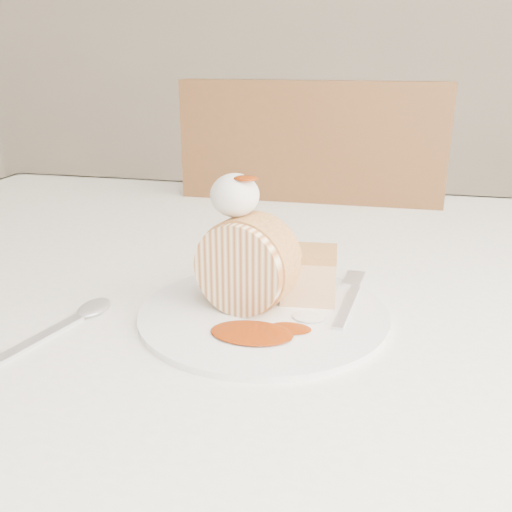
# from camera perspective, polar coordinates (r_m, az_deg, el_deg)

# --- Properties ---
(table) EXTENTS (1.40, 0.90, 0.75)m
(table) POSITION_cam_1_polar(r_m,az_deg,el_deg) (0.71, 5.47, -8.48)
(table) COLOR white
(table) RESTS_ON ground
(chair_far) EXTENTS (0.45, 0.45, 0.95)m
(chair_far) POSITION_cam_1_polar(r_m,az_deg,el_deg) (1.18, 5.72, -2.91)
(chair_far) COLOR brown
(chair_far) RESTS_ON ground
(plate) EXTENTS (0.26, 0.26, 0.01)m
(plate) POSITION_cam_1_polar(r_m,az_deg,el_deg) (0.56, 0.77, -5.76)
(plate) COLOR white
(plate) RESTS_ON table
(roulade_slice) EXTENTS (0.10, 0.07, 0.09)m
(roulade_slice) POSITION_cam_1_polar(r_m,az_deg,el_deg) (0.55, -0.90, -0.85)
(roulade_slice) COLOR #FFE5B1
(roulade_slice) RESTS_ON plate
(cake_chunk) EXTENTS (0.06, 0.05, 0.05)m
(cake_chunk) POSITION_cam_1_polar(r_m,az_deg,el_deg) (0.58, 5.30, -2.17)
(cake_chunk) COLOR tan
(cake_chunk) RESTS_ON plate
(whipped_cream) EXTENTS (0.05, 0.05, 0.04)m
(whipped_cream) POSITION_cam_1_polar(r_m,az_deg,el_deg) (0.54, -2.14, 6.10)
(whipped_cream) COLOR white
(whipped_cream) RESTS_ON roulade_slice
(caramel_drizzle) EXTENTS (0.02, 0.02, 0.01)m
(caramel_drizzle) POSITION_cam_1_polar(r_m,az_deg,el_deg) (0.53, -1.03, 8.32)
(caramel_drizzle) COLOR maroon
(caramel_drizzle) RESTS_ON whipped_cream
(caramel_pool) EXTENTS (0.08, 0.06, 0.00)m
(caramel_pool) POSITION_cam_1_polar(r_m,az_deg,el_deg) (0.51, -0.43, -7.68)
(caramel_pool) COLOR maroon
(caramel_pool) RESTS_ON plate
(fork) EXTENTS (0.03, 0.15, 0.00)m
(fork) POSITION_cam_1_polar(r_m,az_deg,el_deg) (0.57, 9.12, -5.01)
(fork) COLOR silver
(fork) RESTS_ON plate
(spoon) EXTENTS (0.06, 0.16, 0.00)m
(spoon) POSITION_cam_1_polar(r_m,az_deg,el_deg) (0.54, -22.10, -8.40)
(spoon) COLOR silver
(spoon) RESTS_ON table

